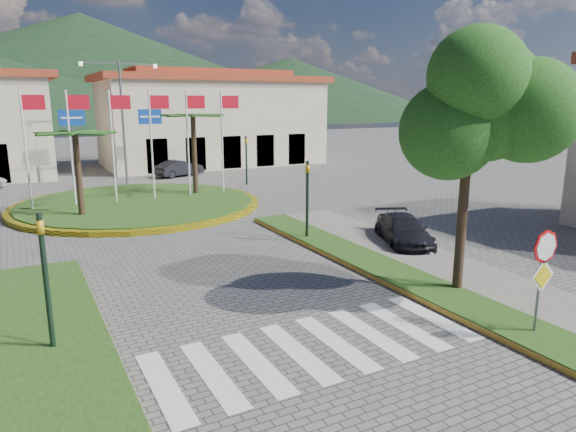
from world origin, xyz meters
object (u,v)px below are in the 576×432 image
roundabout_island (138,203)px  stop_sign (543,266)px  deciduous_tree (470,112)px  car_side_right (404,231)px  car_dark_b (179,168)px

roundabout_island → stop_sign: (4.90, -20.04, 1.62)m
deciduous_tree → roundabout_island: bearing=107.9°
deciduous_tree → car_side_right: (2.00, 4.70, -4.61)m
car_side_right → car_dark_b: bearing=119.2°
roundabout_island → deciduous_tree: deciduous_tree is taller
roundabout_island → stop_sign: size_ratio=4.79×
roundabout_island → deciduous_tree: size_ratio=1.87×
roundabout_island → car_dark_b: bearing=62.4°
deciduous_tree → stop_sign: bearing=-101.2°
roundabout_island → stop_sign: 20.69m
roundabout_island → deciduous_tree: 18.55m
deciduous_tree → car_dark_b: deciduous_tree is taller
stop_sign → car_dark_b: size_ratio=0.73×
roundabout_island → car_dark_b: 11.13m
roundabout_island → car_side_right: bearing=-58.6°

